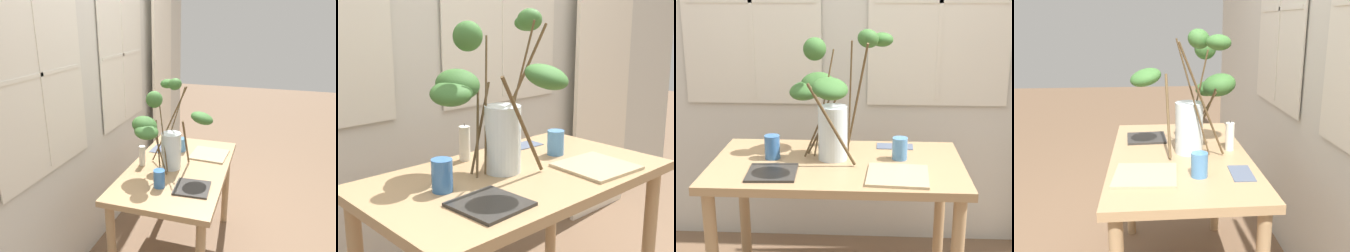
# 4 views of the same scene
# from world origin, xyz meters

# --- Properties ---
(curtain_sheer_side) EXTENTS (0.59, 0.03, 2.59)m
(curtain_sheer_side) POSITION_xyz_m (1.43, 0.61, 1.29)
(curtain_sheer_side) COLOR silver
(curtain_sheer_side) RESTS_ON ground
(dining_table) EXTENTS (1.24, 0.71, 0.78)m
(dining_table) POSITION_xyz_m (0.00, 0.00, 0.67)
(dining_table) COLOR tan
(dining_table) RESTS_ON ground
(vase_with_branches) EXTENTS (0.58, 0.61, 0.67)m
(vase_with_branches) POSITION_xyz_m (-0.05, 0.09, 1.07)
(vase_with_branches) COLOR silver
(vase_with_branches) RESTS_ON dining_table
(drinking_glass_blue_left) EXTENTS (0.08, 0.08, 0.12)m
(drinking_glass_blue_left) POSITION_xyz_m (-0.33, 0.04, 0.84)
(drinking_glass_blue_left) COLOR #386BAD
(drinking_glass_blue_left) RESTS_ON dining_table
(drinking_glass_blue_right) EXTENTS (0.08, 0.08, 0.11)m
(drinking_glass_blue_right) POSITION_xyz_m (0.31, 0.06, 0.83)
(drinking_glass_blue_right) COLOR #4C84BC
(drinking_glass_blue_right) RESTS_ON dining_table
(plate_square_left) EXTENTS (0.24, 0.24, 0.01)m
(plate_square_left) POSITION_xyz_m (-0.29, -0.17, 0.78)
(plate_square_left) COLOR #2D2B28
(plate_square_left) RESTS_ON dining_table
(plate_square_right) EXTENTS (0.30, 0.30, 0.01)m
(plate_square_right) POSITION_xyz_m (0.29, -0.18, 0.78)
(plate_square_right) COLOR tan
(plate_square_right) RESTS_ON dining_table
(napkin_folded) EXTENTS (0.20, 0.11, 0.00)m
(napkin_folded) POSITION_xyz_m (0.29, 0.26, 0.78)
(napkin_folded) COLOR #4C566B
(napkin_folded) RESTS_ON dining_table
(pillar_candle) EXTENTS (0.05, 0.05, 0.16)m
(pillar_candle) POSITION_xyz_m (-0.04, 0.27, 0.85)
(pillar_candle) COLOR silver
(pillar_candle) RESTS_ON dining_table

